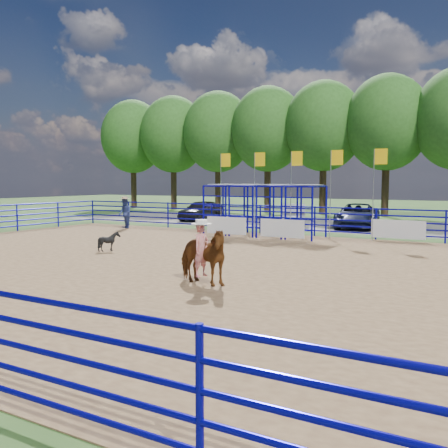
{
  "coord_description": "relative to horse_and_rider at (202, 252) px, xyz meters",
  "views": [
    {
      "loc": [
        8.37,
        -13.69,
        2.78
      ],
      "look_at": [
        -0.05,
        1.0,
        1.3
      ],
      "focal_mm": 40.0,
      "sensor_mm": 36.0,
      "label": 1
    }
  ],
  "objects": [
    {
      "name": "arena_dirt",
      "position": [
        -1.35,
        2.64,
        -0.88
      ],
      "size": [
        30.0,
        20.0,
        0.02
      ],
      "primitive_type": "cube",
      "color": "olive",
      "rests_on": "ground"
    },
    {
      "name": "horse_and_rider",
      "position": [
        0.0,
        0.0,
        0.0
      ],
      "size": [
        1.93,
        1.14,
        2.45
      ],
      "color": "brown",
      "rests_on": "arena_dirt"
    },
    {
      "name": "gravel_strip",
      "position": [
        -1.35,
        19.64,
        -0.89
      ],
      "size": [
        40.0,
        10.0,
        0.01
      ],
      "primitive_type": "cube",
      "color": "gray",
      "rests_on": "ground"
    },
    {
      "name": "spectator_cowboy",
      "position": [
        -12.18,
        10.97,
        0.03
      ],
      "size": [
        1.07,
        1.0,
        1.81
      ],
      "color": "navy",
      "rests_on": "arena_dirt"
    },
    {
      "name": "ground",
      "position": [
        -1.35,
        2.64,
        -0.89
      ],
      "size": [
        120.0,
        120.0,
        0.0
      ],
      "primitive_type": "plane",
      "color": "#3C6026",
      "rests_on": "ground"
    },
    {
      "name": "car_b",
      "position": [
        -4.71,
        18.28,
        -0.22
      ],
      "size": [
        2.75,
        4.24,
        1.32
      ],
      "primitive_type": "imported",
      "rotation": [
        0.0,
        0.0,
        3.51
      ],
      "color": "#92959A",
      "rests_on": "gravel_strip"
    },
    {
      "name": "calf",
      "position": [
        -6.49,
        3.49,
        -0.49
      ],
      "size": [
        0.83,
        0.77,
        0.78
      ],
      "primitive_type": "imported",
      "rotation": [
        0.0,
        0.0,
        1.81
      ],
      "color": "black",
      "rests_on": "arena_dirt"
    },
    {
      "name": "chute_assembly",
      "position": [
        -3.25,
        11.47,
        0.37
      ],
      "size": [
        19.32,
        2.41,
        4.2
      ],
      "color": "#0B079D",
      "rests_on": "ground"
    },
    {
      "name": "car_a",
      "position": [
        -11.62,
        18.25,
        -0.18
      ],
      "size": [
        1.75,
        4.17,
        1.41
      ],
      "primitive_type": "imported",
      "rotation": [
        0.0,
        0.0,
        0.02
      ],
      "color": "black",
      "rests_on": "gravel_strip"
    },
    {
      "name": "car_c",
      "position": [
        -0.65,
        18.06,
        -0.17
      ],
      "size": [
        3.26,
        5.45,
        1.42
      ],
      "primitive_type": "imported",
      "rotation": [
        0.0,
        0.0,
        0.19
      ],
      "color": "#151A36",
      "rests_on": "gravel_strip"
    },
    {
      "name": "perimeter_fence",
      "position": [
        -1.35,
        2.64,
        -0.14
      ],
      "size": [
        30.1,
        20.1,
        1.5
      ],
      "color": "#0B079D",
      "rests_on": "ground"
    },
    {
      "name": "treeline",
      "position": [
        -1.35,
        28.64,
        6.64
      ],
      "size": [
        56.4,
        6.4,
        11.24
      ],
      "color": "#3F2B19",
      "rests_on": "ground"
    }
  ]
}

